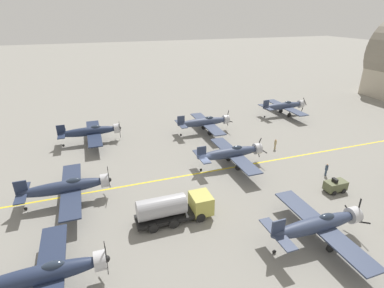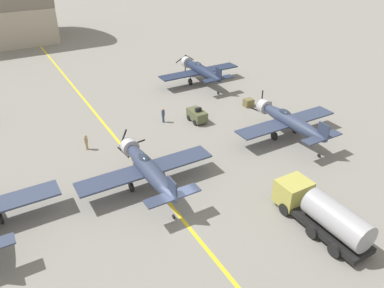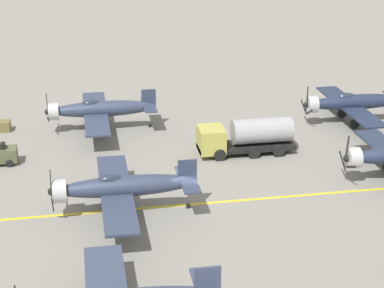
{
  "view_description": "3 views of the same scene",
  "coord_description": "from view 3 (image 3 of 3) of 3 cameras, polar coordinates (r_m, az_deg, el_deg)",
  "views": [
    {
      "loc": [
        33.01,
        -13.04,
        19.94
      ],
      "look_at": [
        -1.35,
        -0.95,
        3.84
      ],
      "focal_mm": 28.0,
      "sensor_mm": 36.0,
      "label": 1
    },
    {
      "loc": [
        -10.38,
        -19.81,
        19.64
      ],
      "look_at": [
        3.7,
        4.52,
        3.21
      ],
      "focal_mm": 35.0,
      "sensor_mm": 36.0,
      "label": 2
    },
    {
      "loc": [
        -39.44,
        6.71,
        20.66
      ],
      "look_at": [
        2.09,
        -0.66,
        3.71
      ],
      "focal_mm": 60.0,
      "sensor_mm": 36.0,
      "label": 3
    }
  ],
  "objects": [
    {
      "name": "airplane_near_right",
      "position": [
        61.61,
        14.14,
        3.6
      ],
      "size": [
        12.0,
        9.98,
        3.8
      ],
      "rotation": [
        0.0,
        0.0,
        0.24
      ],
      "color": "#202B44",
      "rests_on": "ground"
    },
    {
      "name": "supply_crate_by_tanker",
      "position": [
        60.68,
        -16.29,
        1.55
      ],
      "size": [
        1.15,
        0.97,
        0.95
      ],
      "primitive_type": "cube",
      "rotation": [
        0.0,
        0.0,
        -0.02
      ],
      "color": "brown",
      "rests_on": "ground"
    },
    {
      "name": "airplane_mid_center",
      "position": [
        43.21,
        -6.32,
        -3.82
      ],
      "size": [
        12.0,
        9.98,
        3.66
      ],
      "rotation": [
        0.0,
        0.0,
        0.04
      ],
      "color": "#303A53",
      "rests_on": "ground"
    },
    {
      "name": "taxiway_stripe",
      "position": [
        45.03,
        -0.37,
        -5.41
      ],
      "size": [
        0.3,
        160.0,
        0.01
      ],
      "primitive_type": "cube",
      "color": "yellow",
      "rests_on": "ground"
    },
    {
      "name": "fuel_tanker",
      "position": [
        53.15,
        4.8,
        0.7
      ],
      "size": [
        2.68,
        8.0,
        2.98
      ],
      "color": "black",
      "rests_on": "ground"
    },
    {
      "name": "ground_plane",
      "position": [
        45.03,
        -0.37,
        -5.41
      ],
      "size": [
        400.0,
        400.0,
        0.0
      ],
      "primitive_type": "plane",
      "color": "gray"
    },
    {
      "name": "airplane_mid_right",
      "position": [
        58.46,
        -8.25,
        3.06
      ],
      "size": [
        12.0,
        9.98,
        3.8
      ],
      "rotation": [
        0.0,
        0.0,
        -0.31
      ],
      "color": "#303B54",
      "rests_on": "ground"
    },
    {
      "name": "tow_tractor",
      "position": [
        53.34,
        -16.66,
        -0.94
      ],
      "size": [
        1.57,
        2.6,
        1.79
      ],
      "color": "#515638",
      "rests_on": "ground"
    }
  ]
}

